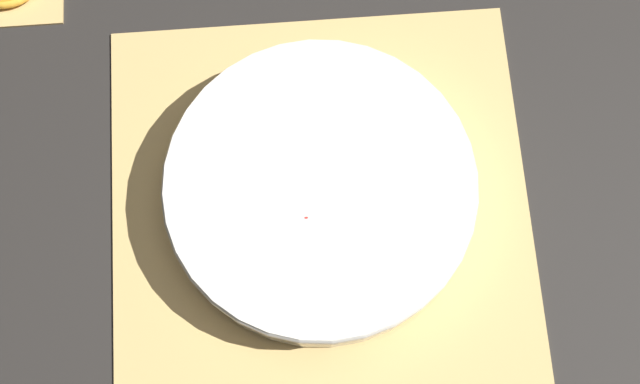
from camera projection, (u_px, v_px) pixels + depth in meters
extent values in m
plane|color=black|center=(320.00, 200.00, 0.90)|extent=(6.00, 6.00, 0.00)
cube|color=tan|center=(320.00, 199.00, 0.90)|extent=(0.42, 0.40, 0.01)
cube|color=brown|center=(172.00, 209.00, 0.89)|extent=(0.01, 0.39, 0.00)
cube|color=brown|center=(231.00, 205.00, 0.89)|extent=(0.01, 0.39, 0.00)
cube|color=brown|center=(290.00, 200.00, 0.90)|extent=(0.01, 0.39, 0.00)
cube|color=brown|center=(350.00, 196.00, 0.90)|extent=(0.01, 0.39, 0.00)
cube|color=brown|center=(408.00, 192.00, 0.90)|extent=(0.01, 0.39, 0.00)
cube|color=brown|center=(467.00, 188.00, 0.90)|extent=(0.01, 0.39, 0.00)
cylinder|color=silver|center=(320.00, 190.00, 0.87)|extent=(0.30, 0.30, 0.05)
torus|color=silver|center=(320.00, 185.00, 0.85)|extent=(0.30, 0.30, 0.01)
cylinder|color=#F4EABC|center=(206.00, 227.00, 0.87)|extent=(0.03, 0.03, 0.01)
cylinder|color=#F4EABC|center=(340.00, 312.00, 0.85)|extent=(0.02, 0.02, 0.01)
cylinder|color=#F4EABC|center=(247.00, 110.00, 0.90)|extent=(0.03, 0.03, 0.01)
cylinder|color=#F4EABC|center=(324.00, 162.00, 0.89)|extent=(0.03, 0.03, 0.01)
cylinder|color=#F4EABC|center=(286.00, 146.00, 0.87)|extent=(0.03, 0.03, 0.01)
cylinder|color=#F4EABC|center=(318.00, 102.00, 0.90)|extent=(0.03, 0.03, 0.01)
cylinder|color=#F4EABC|center=(340.00, 226.00, 0.87)|extent=(0.03, 0.03, 0.01)
cylinder|color=#F4EABC|center=(297.00, 181.00, 0.85)|extent=(0.03, 0.03, 0.01)
cylinder|color=#F4EABC|center=(412.00, 204.00, 0.87)|extent=(0.03, 0.03, 0.01)
cylinder|color=#F4EABC|center=(258.00, 234.00, 0.85)|extent=(0.03, 0.03, 0.01)
cylinder|color=#F4EABC|center=(394.00, 283.00, 0.83)|extent=(0.03, 0.03, 0.01)
cylinder|color=#F4EABC|center=(396.00, 229.00, 0.85)|extent=(0.03, 0.03, 0.01)
cube|color=#EFEACC|center=(308.00, 293.00, 0.84)|extent=(0.03, 0.03, 0.03)
cube|color=#EFEACC|center=(274.00, 301.00, 0.83)|extent=(0.02, 0.02, 0.02)
cube|color=#EFEACC|center=(339.00, 167.00, 0.87)|extent=(0.03, 0.03, 0.03)
cube|color=#EFEACC|center=(399.00, 143.00, 0.89)|extent=(0.03, 0.03, 0.03)
cube|color=#EFEACC|center=(323.00, 137.00, 0.88)|extent=(0.02, 0.02, 0.02)
cube|color=#EFEACC|center=(369.00, 163.00, 0.88)|extent=(0.02, 0.02, 0.02)
cube|color=#EFEACC|center=(209.00, 146.00, 0.88)|extent=(0.03, 0.03, 0.03)
cube|color=#EFEACC|center=(294.00, 87.00, 0.91)|extent=(0.02, 0.02, 0.02)
cube|color=#EFEACC|center=(377.00, 230.00, 0.86)|extent=(0.02, 0.02, 0.02)
ellipsoid|color=orange|center=(257.00, 218.00, 0.88)|extent=(0.03, 0.02, 0.01)
ellipsoid|color=#B2231E|center=(295.00, 228.00, 0.87)|extent=(0.03, 0.02, 0.01)
ellipsoid|color=orange|center=(245.00, 197.00, 0.86)|extent=(0.03, 0.01, 0.01)
ellipsoid|color=orange|center=(243.00, 175.00, 0.87)|extent=(0.03, 0.02, 0.01)
ellipsoid|color=#B2231E|center=(306.00, 219.00, 0.84)|extent=(0.03, 0.02, 0.01)
ellipsoid|color=orange|center=(377.00, 94.00, 0.89)|extent=(0.03, 0.02, 0.01)
ellipsoid|color=#B2231E|center=(271.00, 118.00, 0.89)|extent=(0.04, 0.02, 0.02)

